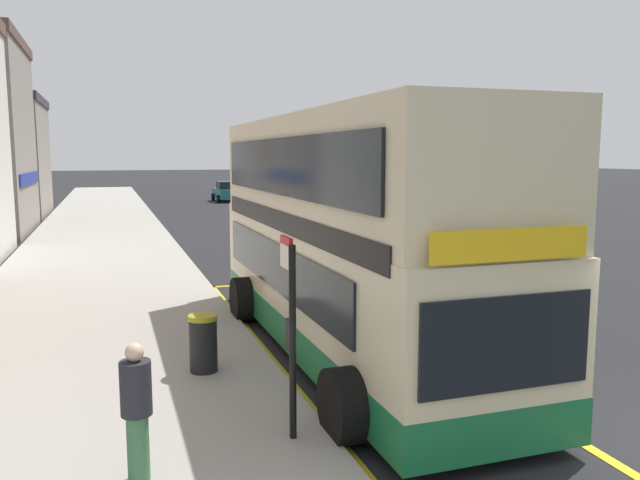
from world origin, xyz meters
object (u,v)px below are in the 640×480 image
object	(u,v)px
double_decker_bus	(346,244)
litter_bin	(203,343)
bus_stop_sign	(291,320)
pedestrian_waiting_near_sign	(137,407)
parked_car_teal_behind	(227,192)

from	to	relation	value
double_decker_bus	litter_bin	bearing A→B (deg)	-166.59
bus_stop_sign	litter_bin	bearing A→B (deg)	104.28
bus_stop_sign	pedestrian_waiting_near_sign	xyz separation A→B (m)	(-1.90, -0.55, -0.67)
bus_stop_sign	double_decker_bus	bearing A→B (deg)	59.04
bus_stop_sign	pedestrian_waiting_near_sign	world-z (taller)	bus_stop_sign
pedestrian_waiting_near_sign	double_decker_bus	bearing A→B (deg)	45.15
double_decker_bus	pedestrian_waiting_near_sign	size ratio (longest dim) A/B	6.46
double_decker_bus	bus_stop_sign	world-z (taller)	double_decker_bus
bus_stop_sign	parked_car_teal_behind	distance (m)	43.96
double_decker_bus	parked_car_teal_behind	xyz separation A→B (m)	(5.04, 39.93, -1.26)
double_decker_bus	parked_car_teal_behind	world-z (taller)	double_decker_bus
parked_car_teal_behind	litter_bin	bearing A→B (deg)	-102.59
double_decker_bus	litter_bin	world-z (taller)	double_decker_bus
double_decker_bus	bus_stop_sign	xyz separation A→B (m)	(-2.07, -3.44, -0.41)
pedestrian_waiting_near_sign	litter_bin	world-z (taller)	pedestrian_waiting_near_sign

